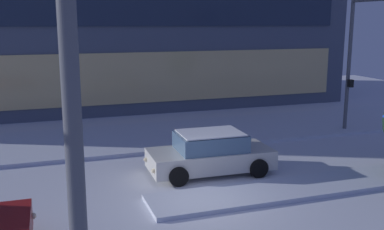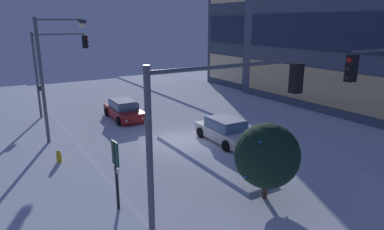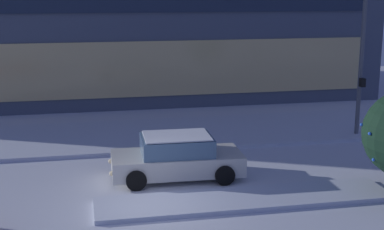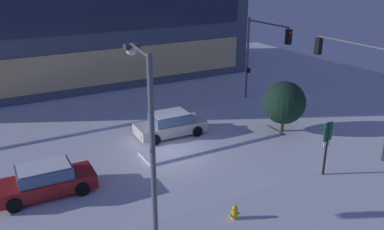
# 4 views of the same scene
# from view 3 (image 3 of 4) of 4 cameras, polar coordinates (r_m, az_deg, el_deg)

# --- Properties ---
(ground) EXTENTS (52.00, 52.00, 0.00)m
(ground) POSITION_cam_3_polar(r_m,az_deg,el_deg) (16.13, -4.80, -9.92)
(ground) COLOR silver
(curb_strip_far) EXTENTS (52.00, 5.20, 0.14)m
(curb_strip_far) POSITION_cam_3_polar(r_m,az_deg,el_deg) (23.80, -7.13, -2.18)
(curb_strip_far) COLOR silver
(curb_strip_far) RESTS_ON ground
(median_strip) EXTENTS (9.00, 1.80, 0.14)m
(median_strip) POSITION_cam_3_polar(r_m,az_deg,el_deg) (16.84, 5.51, -8.66)
(median_strip) COLOR silver
(median_strip) RESTS_ON ground
(car_far) EXTENTS (4.50, 2.23, 1.49)m
(car_far) POSITION_cam_3_polar(r_m,az_deg,el_deg) (18.54, -1.60, -4.43)
(car_far) COLOR silver
(car_far) RESTS_ON ground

